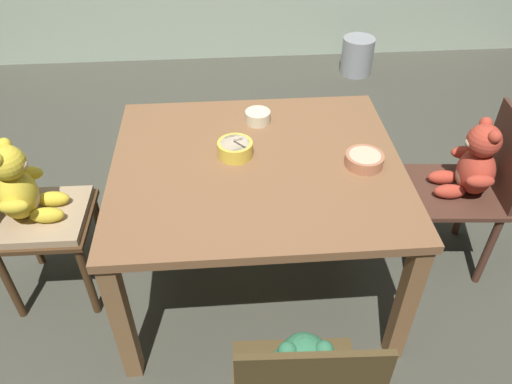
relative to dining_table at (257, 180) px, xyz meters
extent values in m
cube|color=#444439|center=(0.00, 0.00, -0.63)|extent=(5.20, 5.20, 0.04)
cube|color=brown|center=(0.00, 0.00, 0.07)|extent=(1.19, 1.04, 0.04)
cube|color=brown|center=(-0.55, -0.47, -0.28)|extent=(0.07, 0.07, 0.66)
cube|color=brown|center=(0.55, -0.47, -0.28)|extent=(0.07, 0.07, 0.66)
cube|color=brown|center=(-0.55, 0.47, -0.28)|extent=(0.07, 0.07, 0.66)
cube|color=brown|center=(0.55, 0.47, -0.28)|extent=(0.07, 0.07, 0.66)
cube|color=#472E19|center=(-0.93, 0.01, -0.18)|extent=(0.40, 0.39, 0.02)
cylinder|color=#472E19|center=(-0.76, -0.15, -0.40)|extent=(0.04, 0.04, 0.42)
cylinder|color=#472E19|center=(-0.75, 0.17, -0.40)|extent=(0.04, 0.04, 0.42)
cylinder|color=#472E19|center=(-1.10, -0.15, -0.40)|extent=(0.04, 0.04, 0.42)
cylinder|color=#472E19|center=(-1.09, 0.18, -0.40)|extent=(0.04, 0.04, 0.42)
cube|color=tan|center=(-0.93, 0.01, -0.15)|extent=(0.37, 0.36, 0.04)
ellipsoid|color=gold|center=(-1.00, 0.01, -0.02)|extent=(0.16, 0.19, 0.22)
ellipsoid|color=beige|center=(-0.94, 0.01, -0.04)|extent=(0.06, 0.10, 0.13)
sphere|color=gold|center=(-0.99, 0.01, 0.14)|extent=(0.14, 0.14, 0.14)
ellipsoid|color=beige|center=(-0.93, 0.01, 0.13)|extent=(0.05, 0.06, 0.04)
sphere|color=gold|center=(-1.00, 0.06, 0.19)|extent=(0.05, 0.05, 0.05)
ellipsoid|color=gold|center=(-0.97, -0.09, 0.00)|extent=(0.12, 0.06, 0.06)
ellipsoid|color=gold|center=(-0.97, 0.12, 0.00)|extent=(0.12, 0.06, 0.06)
ellipsoid|color=gold|center=(-0.88, -0.04, -0.10)|extent=(0.14, 0.07, 0.07)
ellipsoid|color=gold|center=(-0.88, 0.06, -0.10)|extent=(0.14, 0.07, 0.07)
cylinder|color=#4A391D|center=(0.24, -0.70, -0.40)|extent=(0.04, 0.04, 0.42)
cylinder|color=#4A391D|center=(-0.10, -0.69, -0.40)|extent=(0.04, 0.04, 0.42)
ellipsoid|color=#CCC08C|center=(0.06, -0.86, -0.07)|extent=(0.11, 0.06, 0.13)
sphere|color=#31714C|center=(0.06, -0.90, 0.10)|extent=(0.14, 0.14, 0.14)
ellipsoid|color=#CCC08C|center=(0.06, -0.85, 0.09)|extent=(0.06, 0.05, 0.04)
sphere|color=#31714C|center=(0.11, -0.92, 0.16)|extent=(0.05, 0.05, 0.05)
sphere|color=#31714C|center=(0.01, -0.91, 0.16)|extent=(0.05, 0.05, 0.05)
ellipsoid|color=#31714C|center=(0.17, -0.89, -0.03)|extent=(0.07, 0.13, 0.06)
ellipsoid|color=#31714C|center=(-0.05, -0.88, -0.03)|extent=(0.07, 0.13, 0.06)
ellipsoid|color=#31714C|center=(0.11, -0.80, -0.13)|extent=(0.07, 0.15, 0.07)
ellipsoid|color=#31714C|center=(0.01, -0.80, -0.13)|extent=(0.07, 0.15, 0.07)
cube|color=#4D2D21|center=(0.93, 0.07, -0.18)|extent=(0.42, 0.43, 0.02)
cube|color=#4D2D21|center=(1.11, 0.06, 0.02)|extent=(0.05, 0.37, 0.38)
cylinder|color=#4D2D21|center=(0.77, 0.25, -0.40)|extent=(0.04, 0.04, 0.42)
cylinder|color=#4D2D21|center=(0.75, -0.08, -0.40)|extent=(0.04, 0.04, 0.42)
cylinder|color=#4D2D21|center=(1.10, 0.23, -0.40)|extent=(0.04, 0.04, 0.42)
cylinder|color=#4D2D21|center=(1.08, -0.11, -0.40)|extent=(0.04, 0.04, 0.42)
ellipsoid|color=#B73D2B|center=(0.99, 0.07, -0.06)|extent=(0.18, 0.20, 0.22)
ellipsoid|color=beige|center=(0.94, 0.07, -0.07)|extent=(0.07, 0.11, 0.13)
sphere|color=#B73D2B|center=(0.98, 0.07, 0.11)|extent=(0.15, 0.15, 0.15)
ellipsoid|color=beige|center=(0.93, 0.07, 0.09)|extent=(0.06, 0.06, 0.04)
sphere|color=#B73D2B|center=(1.00, 0.12, 0.16)|extent=(0.06, 0.06, 0.06)
sphere|color=#B73D2B|center=(0.99, 0.01, 0.16)|extent=(0.06, 0.06, 0.06)
ellipsoid|color=#B73D2B|center=(0.98, 0.17, -0.03)|extent=(0.13, 0.07, 0.06)
ellipsoid|color=#B73D2B|center=(0.96, -0.04, -0.03)|extent=(0.13, 0.07, 0.06)
ellipsoid|color=#B73D2B|center=(0.88, 0.13, -0.14)|extent=(0.15, 0.08, 0.07)
ellipsoid|color=#B73D2B|center=(0.88, 0.02, -0.14)|extent=(0.15, 0.08, 0.07)
cylinder|color=beige|center=(0.03, 0.31, 0.12)|extent=(0.11, 0.11, 0.05)
cylinder|color=beige|center=(0.03, 0.31, 0.10)|extent=(0.06, 0.06, 0.01)
cylinder|color=beige|center=(0.03, 0.31, 0.14)|extent=(0.09, 0.09, 0.01)
cylinder|color=yellow|center=(-0.09, 0.06, 0.12)|extent=(0.15, 0.15, 0.06)
cylinder|color=yellow|center=(-0.09, 0.06, 0.10)|extent=(0.08, 0.08, 0.01)
cylinder|color=beige|center=(-0.09, 0.06, 0.15)|extent=(0.12, 0.12, 0.01)
cylinder|color=#BCBCC1|center=(-0.07, 0.03, 0.19)|extent=(0.04, 0.10, 0.07)
ellipsoid|color=#BCBCC1|center=(-0.09, 0.07, 0.15)|extent=(0.03, 0.04, 0.01)
cylinder|color=#BD7654|center=(0.43, -0.04, 0.12)|extent=(0.16, 0.16, 0.05)
cylinder|color=#BD7654|center=(0.43, -0.04, 0.10)|extent=(0.09, 0.09, 0.01)
cylinder|color=#D2B691|center=(0.43, -0.04, 0.14)|extent=(0.13, 0.13, 0.01)
cylinder|color=#93969B|center=(1.00, 2.15, -0.46)|extent=(0.26, 0.26, 0.30)
camera|label=1|loc=(-0.13, -1.63, 1.31)|focal=34.90mm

